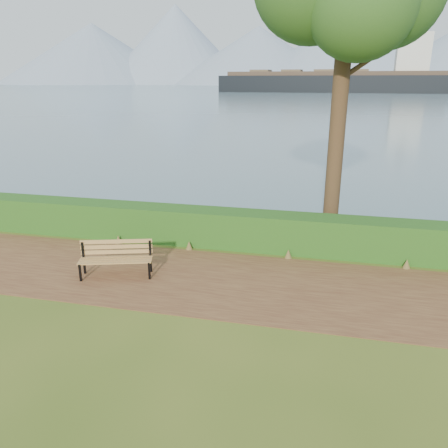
# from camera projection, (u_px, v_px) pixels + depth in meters

# --- Properties ---
(ground) EXTENTS (140.00, 140.00, 0.00)m
(ground) POSITION_uv_depth(u_px,v_px,m) (209.00, 286.00, 9.84)
(ground) COLOR #3F5719
(ground) RESTS_ON ground
(path) EXTENTS (40.00, 3.40, 0.01)m
(path) POSITION_uv_depth(u_px,v_px,m) (212.00, 280.00, 10.11)
(path) COLOR #572E1D
(path) RESTS_ON ground
(hedge) EXTENTS (32.00, 0.85, 1.00)m
(hedge) POSITION_uv_depth(u_px,v_px,m) (233.00, 229.00, 12.08)
(hedge) COLOR #184914
(hedge) RESTS_ON ground
(water) EXTENTS (700.00, 510.00, 0.00)m
(water) POSITION_uv_depth(u_px,v_px,m) (325.00, 87.00, 250.27)
(water) COLOR slate
(water) RESTS_ON ground
(mountains) EXTENTS (585.00, 190.00, 70.00)m
(mountains) POSITION_uv_depth(u_px,v_px,m) (318.00, 51.00, 378.56)
(mountains) COLOR #7A8CA2
(mountains) RESTS_ON ground
(bench) EXTENTS (1.75, 0.96, 0.85)m
(bench) POSITION_uv_depth(u_px,v_px,m) (116.00, 256.00, 10.26)
(bench) COLOR black
(bench) RESTS_ON ground
(cargo_ship) EXTENTS (79.89, 17.17, 24.07)m
(cargo_ship) POSITION_uv_depth(u_px,v_px,m) (340.00, 82.00, 152.14)
(cargo_ship) COLOR black
(cargo_ship) RESTS_ON ground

